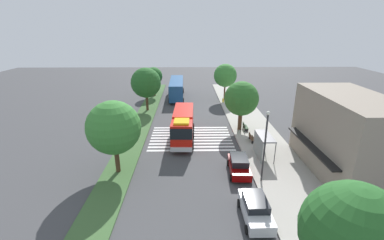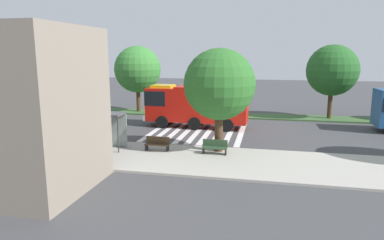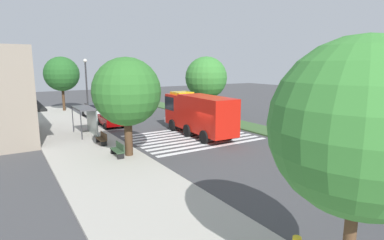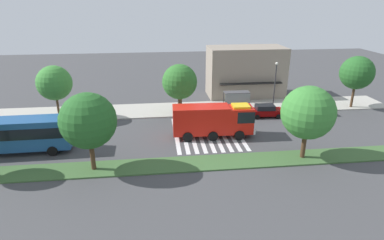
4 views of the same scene
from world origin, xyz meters
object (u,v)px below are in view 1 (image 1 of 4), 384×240
Objects in this scene: sidewalk_tree_far_west at (225,75)px; sidewalk_tree_west at (241,99)px; parked_car_west at (239,165)px; street_lamp at (265,142)px; median_tree_west at (146,83)px; bench_west_of_shelter at (245,127)px; bench_near_shelter at (251,138)px; sidewalk_tree_center at (353,234)px; median_tree_center at (114,128)px; median_tree_far_west at (154,76)px; fire_hydrant at (223,100)px; fire_truck at (183,125)px; transit_bus at (177,87)px; bus_stop_shelter at (261,142)px; parked_car_mid at (255,209)px.

sidewalk_tree_west is (15.65, -0.00, -0.33)m from sidewalk_tree_far_west.
sidewalk_tree_far_west is at bearing 178.06° from parked_car_west.
median_tree_west is (-21.84, -13.61, 0.76)m from street_lamp.
parked_car_west is at bearing -131.79° from street_lamp.
sidewalk_tree_west reaches higher than bench_west_of_shelter.
sidewalk_tree_center reaches higher than bench_near_shelter.
median_tree_west is at bearing -131.57° from bench_near_shelter.
bench_west_of_shelter is at bearing 126.07° from median_tree_center.
median_tree_far_west reaches higher than fire_hydrant.
fire_truck is 10.17m from median_tree_center.
bus_stop_shelter is (25.67, 10.10, -0.22)m from transit_bus.
bus_stop_shelter is 15.32m from median_tree_center.
median_tree_west reaches higher than bench_near_shelter.
sidewalk_tree_center is 10.33× the size of fire_hydrant.
median_tree_west is 10.25× the size of fire_hydrant.
sidewalk_tree_far_west is at bearing 152.16° from median_tree_center.
median_tree_center is at bearing -97.89° from street_lamp.
median_tree_far_west is at bearing -142.52° from bench_west_of_shelter.
fire_truck is 8.62m from bench_near_shelter.
sidewalk_tree_far_west is at bearing -103.04° from transit_bus.
bench_near_shelter is 21.05m from sidewalk_tree_center.
bench_west_of_shelter is at bearing 178.31° from sidewalk_tree_center.
parked_car_west is 0.61× the size of median_tree_west.
parked_car_west is 0.75× the size of median_tree_far_west.
parked_car_west reaches higher than bench_west_of_shelter.
transit_bus reaches higher than parked_car_mid.
parked_car_mid is at bearing -20.32° from street_lamp.
transit_bus reaches higher than bench_near_shelter.
transit_bus is at bearing -152.16° from sidewalk_tree_west.
fire_hydrant is (-13.86, -1.22, -0.10)m from bench_west_of_shelter.
sidewalk_tree_far_west reaches higher than street_lamp.
sidewalk_tree_west is 1.15× the size of median_tree_far_west.
street_lamp is at bearing 159.77° from parked_car_mid.
bench_west_of_shelter is at bearing 180.00° from bench_near_shelter.
sidewalk_tree_center reaches higher than bench_west_of_shelter.
sidewalk_tree_west reaches higher than fire_truck.
fire_truck is 0.79× the size of transit_bus.
sidewalk_tree_far_west reaches higher than fire_hydrant.
median_tree_far_west is at bearing -103.68° from sidewalk_tree_far_west.
sidewalk_tree_far_west is at bearing 165.51° from fire_hydrant.
median_tree_center is (19.95, 0.00, -0.09)m from median_tree_west.
fire_hydrant is at bearing -177.91° from sidewalk_tree_west.
street_lamp reaches higher than median_tree_far_west.
sidewalk_tree_west is (-11.15, 2.20, 3.65)m from parked_car_west.
bench_near_shelter is at bearing 87.46° from fire_truck.
bench_near_shelter is at bearing 3.95° from fire_hydrant.
fire_truck is at bearing -142.14° from street_lamp.
bus_stop_shelter is 23.83m from sidewalk_tree_far_west.
sidewalk_tree_far_west is 29.99m from median_tree_center.
median_tree_far_west reaches higher than bench_near_shelter.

